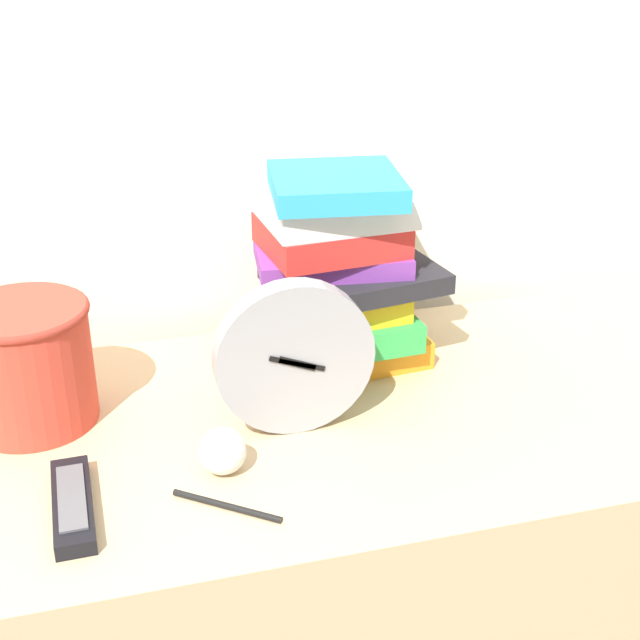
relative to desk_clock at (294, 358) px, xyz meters
The scene contains 8 objects.
wall_back 0.55m from the desk_clock, 99.46° to the left, with size 6.00×0.04×2.40m.
desk 0.46m from the desk_clock, 159.45° to the left, with size 1.21×0.58×0.70m.
desk_clock is the anchor object (origin of this frame).
book_stack 0.20m from the desk_clock, 54.98° to the left, with size 0.28×0.21×0.30m.
basket 0.36m from the desk_clock, 161.24° to the left, with size 0.18×0.18×0.17m.
tv_remote 0.33m from the desk_clock, 159.65° to the right, with size 0.05×0.17×0.02m.
crumpled_paper_ball 0.15m from the desk_clock, 146.10° to the right, with size 0.06×0.06×0.06m.
pen 0.22m from the desk_clock, 128.63° to the right, with size 0.12×0.09×0.01m.
Camera 1 is at (-0.18, -0.73, 1.35)m, focal length 50.00 mm.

